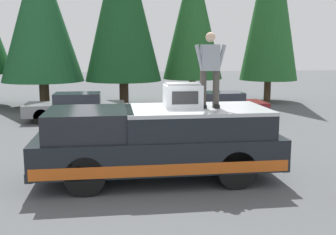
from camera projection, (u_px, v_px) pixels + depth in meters
ground_plane at (129, 181)px, 9.18m from camera, size 90.00×90.00×0.00m
pickup_truck at (158, 142)px, 9.18m from camera, size 2.01×5.54×1.65m
compressor_unit at (183, 95)px, 9.16m from camera, size 0.65×0.84×0.56m
person_on_truck_bed at (210, 68)px, 9.01m from camera, size 0.29×0.72×1.69m
parked_car_maroon at (218, 106)px, 17.20m from camera, size 1.64×4.10×1.16m
parked_car_grey at (76, 107)px, 16.86m from camera, size 1.64×4.10×1.16m
conifer_left at (193, 16)px, 21.44m from camera, size 3.21×3.21×8.02m
conifer_center_left at (122, 1)px, 20.36m from camera, size 3.95×3.95×9.42m
conifer_center_right at (40, 14)px, 19.93m from camera, size 4.08×4.08×8.06m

